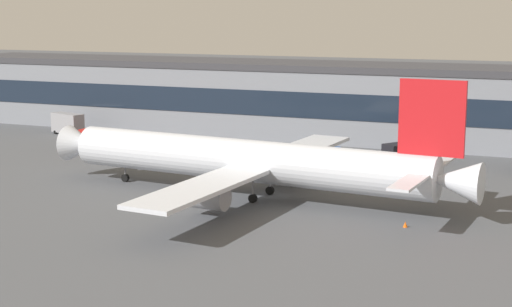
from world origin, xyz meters
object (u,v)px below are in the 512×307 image
(baggage_tug, at_px, (337,153))
(fuel_truck, at_px, (407,152))
(belt_loader, at_px, (95,134))
(catering_truck, at_px, (68,123))
(traffic_cone_0, at_px, (405,224))
(airliner, at_px, (251,161))
(pushback_tractor, at_px, (182,142))

(baggage_tug, distance_m, fuel_truck, 11.16)
(belt_loader, relative_size, catering_truck, 0.85)
(fuel_truck, bearing_deg, traffic_cone_0, -78.80)
(baggage_tug, xyz_separation_m, catering_truck, (-55.98, 5.13, 1.21))
(airliner, height_order, pushback_tractor, airliner)
(airliner, bearing_deg, belt_loader, 145.62)
(catering_truck, relative_size, fuel_truck, 0.90)
(airliner, height_order, traffic_cone_0, airliner)
(catering_truck, bearing_deg, airliner, -32.76)
(belt_loader, bearing_deg, catering_truck, 156.40)
(baggage_tug, xyz_separation_m, fuel_truck, (11.08, 1.10, 0.80))
(catering_truck, xyz_separation_m, fuel_truck, (67.06, -4.03, -0.41))
(traffic_cone_0, bearing_deg, airliner, 163.24)
(airliner, xyz_separation_m, pushback_tractor, (-25.10, 28.73, -3.73))
(fuel_truck, height_order, traffic_cone_0, fuel_truck)
(belt_loader, xyz_separation_m, catering_truck, (-8.72, 3.81, 1.14))
(airliner, bearing_deg, fuel_truck, 64.65)
(pushback_tractor, bearing_deg, fuel_truck, 1.83)
(pushback_tractor, bearing_deg, catering_truck, 169.22)
(airliner, height_order, belt_loader, airliner)
(baggage_tug, relative_size, pushback_tractor, 0.76)
(pushback_tractor, xyz_separation_m, catering_truck, (-27.76, 5.28, 1.24))
(belt_loader, xyz_separation_m, baggage_tug, (47.27, -1.32, -0.07))
(belt_loader, bearing_deg, airliner, -34.38)
(catering_truck, height_order, traffic_cone_0, catering_truck)
(belt_loader, xyz_separation_m, fuel_truck, (58.35, -0.22, 0.73))
(fuel_truck, relative_size, traffic_cone_0, 13.06)
(fuel_truck, bearing_deg, baggage_tug, -174.31)
(belt_loader, distance_m, traffic_cone_0, 75.11)
(belt_loader, xyz_separation_m, pushback_tractor, (19.04, -1.47, -0.10))
(belt_loader, distance_m, fuel_truck, 58.35)
(catering_truck, distance_m, traffic_cone_0, 84.61)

